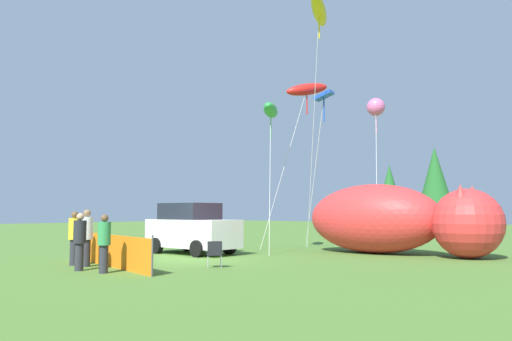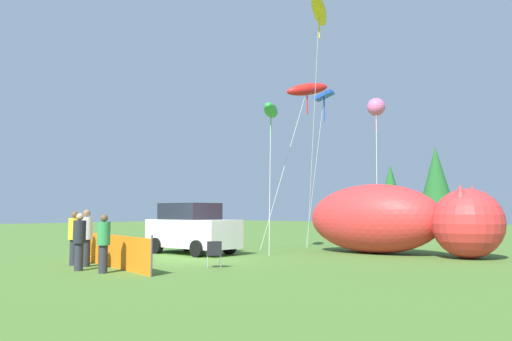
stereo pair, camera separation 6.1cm
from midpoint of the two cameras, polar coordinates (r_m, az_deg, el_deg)
ground_plane at (r=18.90m, az=-7.51°, el=-10.10°), size 120.00×120.00×0.00m
parked_car at (r=21.52m, az=-7.25°, el=-6.62°), size 4.21×2.05×2.15m
folding_chair at (r=16.20m, az=-4.69°, el=-9.30°), size 0.69×0.69×0.85m
inflatable_cat at (r=21.75m, az=15.58°, el=-5.64°), size 8.25×3.24×2.97m
safety_fence at (r=17.14m, az=-16.29°, el=-8.77°), size 6.19×1.28×1.14m
spectator_in_red_shirt at (r=17.35m, az=-18.73°, el=-7.03°), size 0.40×0.40×1.86m
spectator_in_blue_shirt at (r=17.89m, az=-19.97°, el=-7.02°), size 0.39×0.39×1.80m
spectator_in_white_shirt at (r=15.37m, az=-16.91°, el=-7.71°), size 0.37×0.37×1.71m
spectator_in_grey_shirt at (r=16.24m, az=-19.44°, el=-7.41°), size 0.38×0.38×1.74m
kite_yellow_hero at (r=24.14m, az=7.30°, el=17.59°), size 3.07×3.34×11.40m
kite_pink_octopus at (r=25.12m, az=13.63°, el=7.02°), size 1.71×2.97×7.30m
kite_green_fish at (r=23.31m, az=1.78°, el=6.85°), size 2.48×3.19×6.82m
kite_red_lizard at (r=26.07m, az=5.91°, el=9.16°), size 1.78×4.03×8.60m
kite_blue_box at (r=25.14m, az=7.83°, el=8.15°), size 1.85×1.12×7.78m
horizon_tree_east at (r=56.48m, az=15.16°, el=-2.04°), size 2.89×2.89×6.89m
horizon_tree_west at (r=54.47m, az=19.92°, el=-0.83°), size 3.53×3.53×8.44m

